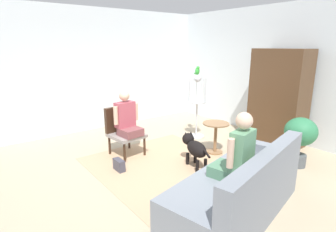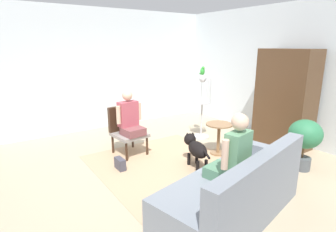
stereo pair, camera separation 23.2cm
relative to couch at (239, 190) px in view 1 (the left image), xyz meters
name	(u,v)px [view 1 (the left image)]	position (x,y,z in m)	size (l,w,h in m)	color
ground_plane	(181,169)	(-1.36, 0.21, -0.31)	(7.39, 7.39, 0.00)	tan
back_wall	(282,73)	(-1.36, 3.06, 1.14)	(6.76, 0.12, 2.89)	silver
left_wall	(110,69)	(-4.50, 0.51, 1.14)	(0.12, 6.17, 2.89)	silver
area_rug	(174,170)	(-1.41, 0.09, -0.30)	(2.95, 2.30, 0.01)	tan
couch	(239,190)	(0.00, 0.00, 0.00)	(1.36, 2.19, 0.89)	slate
armchair	(122,128)	(-2.61, -0.21, 0.20)	(0.65, 0.61, 0.91)	#382316
person_on_couch	(237,153)	(-0.04, -0.03, 0.48)	(0.53, 0.50, 0.85)	#4B785B
person_on_armchair	(127,118)	(-2.45, -0.19, 0.43)	(0.46, 0.53, 0.82)	brown
round_end_table	(216,133)	(-1.53, 1.22, 0.09)	(0.50, 0.50, 0.60)	olive
dog	(195,147)	(-1.33, 0.48, 0.04)	(0.82, 0.37, 0.55)	black
bird_cage_stand	(197,107)	(-2.45, 1.58, 0.40)	(0.39, 0.39, 1.41)	silver
parrot	(197,71)	(-2.46, 1.58, 1.19)	(0.17, 0.10, 0.19)	green
potted_plant	(300,135)	(-0.24, 1.90, 0.26)	(0.53, 0.53, 0.87)	#4C5156
armoire_cabinet	(278,98)	(-1.14, 2.65, 0.68)	(1.09, 0.56, 1.97)	#4C331E
handbag	(119,165)	(-1.96, -0.64, -0.21)	(0.25, 0.11, 0.20)	#3F3F4C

